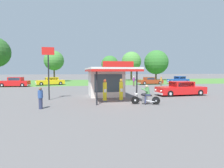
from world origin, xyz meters
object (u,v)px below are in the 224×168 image
Objects in this scene: motorcycle_with_rider at (146,96)px; roadside_pole_sign at (48,64)px; gas_pump_offside at (121,91)px; parked_car_back_row_far_left at (51,81)px; parked_car_back_row_centre_left at (179,80)px; bystander_admiring_sedan at (40,98)px; bystander_standing_back_lot at (161,81)px; parked_car_back_row_far_right at (150,81)px; parked_car_back_row_left at (104,82)px; featured_classic_sedan at (181,89)px; bystander_leaning_by_kiosk at (134,81)px; parked_car_back_row_right at (15,82)px; gas_pump_nearside at (105,91)px.

roadside_pole_sign is at bearing 152.66° from motorcycle_with_rider.
gas_pump_offside is 22.82m from parked_car_back_row_far_left.
bystander_admiring_sedan is (-24.84, -22.23, 0.09)m from parked_car_back_row_centre_left.
parked_car_back_row_far_right is at bearing 95.05° from bystander_standing_back_lot.
parked_car_back_row_left is (9.87, -3.47, -0.04)m from parked_car_back_row_far_left.
featured_classic_sedan is at bearing 17.34° from gas_pump_offside.
gas_pump_offside is 0.41× the size of roadside_pole_sign.
parked_car_back_row_centre_left is 8.70m from bystander_standing_back_lot.
bystander_admiring_sedan is (-7.86, -19.90, 0.14)m from parked_car_back_row_left.
parked_car_back_row_left is at bearing -172.19° from parked_car_back_row_centre_left.
featured_classic_sedan is 13.09m from bystander_standing_back_lot.
featured_classic_sedan is at bearing -84.80° from bystander_leaning_by_kiosk.
bystander_admiring_sedan is at bearing -179.18° from motorcycle_with_rider.
bystander_admiring_sedan reaches higher than parked_car_back_row_far_left.
bystander_leaning_by_kiosk reaches higher than parked_car_back_row_left.
featured_classic_sedan is at bearing 36.42° from motorcycle_with_rider.
parked_car_back_row_right is at bearing 177.15° from parked_car_back_row_left.
bystander_leaning_by_kiosk is at bearing -156.80° from parked_car_back_row_centre_left.
parked_car_back_row_right is 18.35m from roadside_pole_sign.
parked_car_back_row_far_left is 1.16× the size of roadside_pole_sign.
gas_pump_offside is at bearing -112.96° from bystander_leaning_by_kiosk.
bystander_leaning_by_kiosk is 1.01× the size of bystander_standing_back_lot.
featured_classic_sedan is 24.67m from parked_car_back_row_far_left.
motorcycle_with_rider reaches higher than featured_classic_sedan.
bystander_standing_back_lot reaches higher than parked_car_back_row_far_right.
bystander_leaning_by_kiosk is (-12.10, -5.19, 0.23)m from parked_car_back_row_centre_left.
parked_car_back_row_far_left is at bearing 177.57° from parked_car_back_row_centre_left.
parked_car_back_row_centre_left is (26.85, -1.14, 0.01)m from parked_car_back_row_far_left.
gas_pump_offside reaches higher than parked_car_back_row_far_right.
parked_car_back_row_far_right is 1.09× the size of roadside_pole_sign.
parked_car_back_row_left is at bearing 85.40° from gas_pump_offside.
motorcycle_with_rider is 25.79m from parked_car_back_row_right.
bystander_admiring_sedan is (-17.59, -20.94, 0.14)m from parked_car_back_row_far_right.
motorcycle_with_rider is 7.95m from bystander_admiring_sedan.
parked_car_back_row_left is at bearing -173.88° from parked_car_back_row_far_right.
gas_pump_nearside is 22.32m from parked_car_back_row_far_left.
bystander_leaning_by_kiosk is at bearing 178.76° from bystander_standing_back_lot.
gas_pump_offside reaches higher than bystander_admiring_sedan.
parked_car_back_row_far_right is 4.04m from bystander_standing_back_lot.
gas_pump_nearside is 1.48m from gas_pump_offside.
parked_car_back_row_right reaches higher than parked_car_back_row_far_left.
gas_pump_offside is 0.35× the size of parked_car_back_row_far_left.
roadside_pole_sign reaches higher than gas_pump_offside.
parked_car_back_row_far_left is (-15.89, 18.88, 0.00)m from featured_classic_sedan.
gas_pump_nearside is 5.41m from bystander_admiring_sedan.
bystander_admiring_sedan is 4.89m from roadside_pole_sign.
bystander_leaning_by_kiosk is at bearing 74.21° from motorcycle_with_rider.
motorcycle_with_rider is 1.43× the size of bystander_admiring_sedan.
roadside_pole_sign reaches higher than parked_car_back_row_far_right.
gas_pump_nearside is at bearing -55.80° from parked_car_back_row_right.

